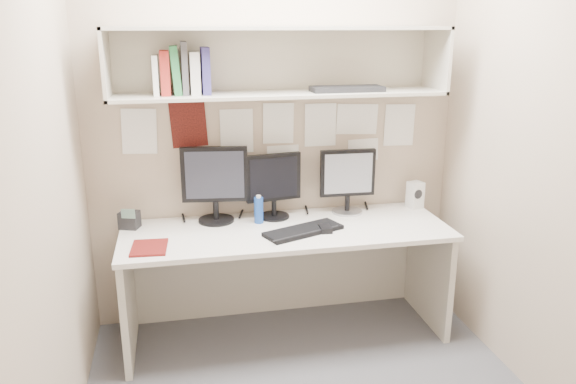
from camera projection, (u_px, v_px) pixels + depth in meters
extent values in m
cube|color=tan|center=(275.00, 126.00, 3.61)|extent=(2.40, 0.02, 2.60)
cube|color=tan|center=(391.00, 237.00, 1.74)|extent=(2.40, 0.02, 2.60)
cube|color=tan|center=(46.00, 175.00, 2.44)|extent=(0.02, 2.00, 2.60)
cube|color=tan|center=(537.00, 151.00, 2.91)|extent=(0.02, 2.00, 2.60)
cube|color=silver|center=(286.00, 231.00, 3.44)|extent=(2.00, 0.70, 0.03)
cube|color=beige|center=(277.00, 264.00, 3.86)|extent=(1.96, 0.02, 0.70)
cube|color=beige|center=(281.00, 94.00, 3.36)|extent=(2.00, 0.38, 0.02)
cube|color=beige|center=(281.00, 28.00, 3.25)|extent=(2.00, 0.38, 0.02)
cube|color=beige|center=(275.00, 60.00, 3.48)|extent=(2.00, 0.02, 0.40)
cube|color=beige|center=(106.00, 64.00, 3.12)|extent=(0.02, 0.38, 0.40)
cube|color=beige|center=(436.00, 60.00, 3.50)|extent=(0.02, 0.38, 0.40)
cylinder|color=black|center=(216.00, 220.00, 3.56)|extent=(0.23, 0.23, 0.02)
cylinder|color=black|center=(216.00, 210.00, 3.54)|extent=(0.04, 0.04, 0.11)
cube|color=black|center=(214.00, 174.00, 3.49)|extent=(0.41, 0.09, 0.35)
cube|color=black|center=(215.00, 175.00, 3.47)|extent=(0.36, 0.05, 0.30)
cylinder|color=black|center=(274.00, 216.00, 3.63)|extent=(0.20, 0.20, 0.01)
cylinder|color=black|center=(274.00, 208.00, 3.62)|extent=(0.03, 0.03, 0.10)
cube|color=black|center=(273.00, 177.00, 3.57)|extent=(0.36, 0.09, 0.31)
cube|color=black|center=(274.00, 178.00, 3.55)|extent=(0.31, 0.05, 0.26)
cylinder|color=#A5A5AA|center=(347.00, 211.00, 3.73)|extent=(0.20, 0.20, 0.01)
cylinder|color=black|center=(347.00, 203.00, 3.71)|extent=(0.03, 0.03, 0.10)
cube|color=black|center=(348.00, 173.00, 3.67)|extent=(0.36, 0.05, 0.31)
cube|color=#BCBCC1|center=(349.00, 174.00, 3.65)|extent=(0.32, 0.01, 0.26)
cube|color=black|center=(303.00, 231.00, 3.37)|extent=(0.52, 0.34, 0.02)
cube|color=black|center=(325.00, 229.00, 3.39)|extent=(0.07, 0.11, 0.03)
cube|color=silver|center=(415.00, 195.00, 3.81)|extent=(0.11, 0.11, 0.18)
cylinder|color=black|center=(418.00, 194.00, 3.76)|extent=(0.06, 0.02, 0.06)
cylinder|color=#163F98|center=(259.00, 210.00, 3.52)|extent=(0.06, 0.06, 0.17)
cylinder|color=white|center=(259.00, 197.00, 3.49)|extent=(0.03, 0.03, 0.02)
cube|color=#5B110F|center=(149.00, 248.00, 3.13)|extent=(0.21, 0.25, 0.01)
cube|color=black|center=(129.00, 220.00, 3.43)|extent=(0.14, 0.13, 0.10)
cube|color=#4C6659|center=(128.00, 214.00, 3.37)|extent=(0.08, 0.04, 0.06)
cube|color=white|center=(156.00, 75.00, 3.20)|extent=(0.03, 0.18, 0.22)
cube|color=#A2241D|center=(165.00, 73.00, 3.21)|extent=(0.05, 0.18, 0.25)
cube|color=#26743D|center=(176.00, 70.00, 3.22)|extent=(0.04, 0.18, 0.27)
cube|color=#444347|center=(184.00, 68.00, 3.22)|extent=(0.03, 0.18, 0.30)
cube|color=silver|center=(195.00, 73.00, 3.24)|extent=(0.06, 0.18, 0.24)
cube|color=navy|center=(206.00, 71.00, 3.25)|extent=(0.05, 0.18, 0.27)
cube|color=black|center=(347.00, 89.00, 3.40)|extent=(0.44, 0.17, 0.03)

